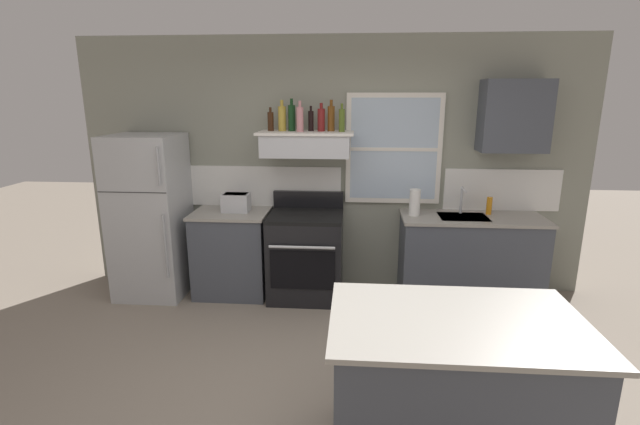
% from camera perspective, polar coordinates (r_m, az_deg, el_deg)
% --- Properties ---
extents(ground_plane, '(16.00, 16.00, 0.00)m').
position_cam_1_polar(ground_plane, '(3.41, -0.78, -23.58)').
color(ground_plane, gray).
extents(back_wall, '(5.40, 0.11, 2.70)m').
position_cam_1_polar(back_wall, '(4.96, 1.86, 5.76)').
color(back_wall, gray).
rests_on(back_wall, ground_plane).
extents(refrigerator, '(0.70, 0.72, 1.71)m').
position_cam_1_polar(refrigerator, '(5.15, -20.38, -0.46)').
color(refrigerator, '#B7BABC').
rests_on(refrigerator, ground_plane).
extents(counter_left_of_stove, '(0.79, 0.63, 0.91)m').
position_cam_1_polar(counter_left_of_stove, '(5.03, -10.84, -4.90)').
color(counter_left_of_stove, '#474C56').
rests_on(counter_left_of_stove, ground_plane).
extents(toaster, '(0.30, 0.20, 0.19)m').
position_cam_1_polar(toaster, '(4.88, -10.43, 1.28)').
color(toaster, silver).
rests_on(toaster, counter_left_of_stove).
extents(stove_range, '(0.76, 0.69, 1.09)m').
position_cam_1_polar(stove_range, '(4.85, -1.76, -5.28)').
color(stove_range, black).
rests_on(stove_range, ground_plane).
extents(range_hood_shelf, '(0.96, 0.52, 0.24)m').
position_cam_1_polar(range_hood_shelf, '(4.68, -1.74, 8.59)').
color(range_hood_shelf, silver).
extents(bottle_brown_stout, '(0.06, 0.06, 0.23)m').
position_cam_1_polar(bottle_brown_stout, '(4.77, -6.18, 11.27)').
color(bottle_brown_stout, '#381E0F').
rests_on(bottle_brown_stout, range_hood_shelf).
extents(bottle_champagne_gold_foil, '(0.08, 0.08, 0.31)m').
position_cam_1_polar(bottle_champagne_gold_foil, '(4.74, -4.75, 11.65)').
color(bottle_champagne_gold_foil, '#B29333').
rests_on(bottle_champagne_gold_foil, range_hood_shelf).
extents(bottle_dark_green_wine, '(0.07, 0.07, 0.32)m').
position_cam_1_polar(bottle_dark_green_wine, '(4.73, -3.54, 11.74)').
color(bottle_dark_green_wine, '#143819').
rests_on(bottle_dark_green_wine, range_hood_shelf).
extents(bottle_rose_pink, '(0.07, 0.07, 0.30)m').
position_cam_1_polar(bottle_rose_pink, '(4.63, -2.51, 11.59)').
color(bottle_rose_pink, '#C67F84').
rests_on(bottle_rose_pink, range_hood_shelf).
extents(bottle_balsamic_dark, '(0.06, 0.06, 0.25)m').
position_cam_1_polar(bottle_balsamic_dark, '(4.71, -1.14, 11.39)').
color(bottle_balsamic_dark, black).
rests_on(bottle_balsamic_dark, range_hood_shelf).
extents(bottle_red_label_wine, '(0.07, 0.07, 0.28)m').
position_cam_1_polar(bottle_red_label_wine, '(4.68, 0.15, 11.52)').
color(bottle_red_label_wine, maroon).
rests_on(bottle_red_label_wine, range_hood_shelf).
extents(bottle_amber_wine, '(0.07, 0.07, 0.31)m').
position_cam_1_polar(bottle_amber_wine, '(4.70, 1.42, 11.69)').
color(bottle_amber_wine, brown).
rests_on(bottle_amber_wine, range_hood_shelf).
extents(bottle_olive_oil_square, '(0.06, 0.06, 0.28)m').
position_cam_1_polar(bottle_olive_oil_square, '(4.62, 2.74, 11.45)').
color(bottle_olive_oil_square, '#4C601E').
rests_on(bottle_olive_oil_square, range_hood_shelf).
extents(counter_right_with_sink, '(1.43, 0.63, 0.91)m').
position_cam_1_polar(counter_right_with_sink, '(5.01, 18.11, -5.47)').
color(counter_right_with_sink, '#474C56').
rests_on(counter_right_with_sink, ground_plane).
extents(sink_faucet, '(0.03, 0.17, 0.28)m').
position_cam_1_polar(sink_faucet, '(4.91, 17.29, 1.83)').
color(sink_faucet, silver).
rests_on(sink_faucet, counter_right_with_sink).
extents(paper_towel_roll, '(0.11, 0.11, 0.27)m').
position_cam_1_polar(paper_towel_roll, '(4.73, 11.73, 1.25)').
color(paper_towel_roll, white).
rests_on(paper_towel_roll, counter_right_with_sink).
extents(dish_soap_bottle, '(0.06, 0.06, 0.18)m').
position_cam_1_polar(dish_soap_bottle, '(5.00, 20.34, 0.80)').
color(dish_soap_bottle, orange).
rests_on(dish_soap_bottle, counter_right_with_sink).
extents(kitchen_island, '(1.40, 0.90, 0.91)m').
position_cam_1_polar(kitchen_island, '(2.91, 16.11, -20.57)').
color(kitchen_island, '#474C56').
rests_on(kitchen_island, ground_plane).
extents(upper_cabinet_right, '(0.64, 0.32, 0.70)m').
position_cam_1_polar(upper_cabinet_right, '(4.97, 23.05, 11.00)').
color(upper_cabinet_right, '#474C56').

